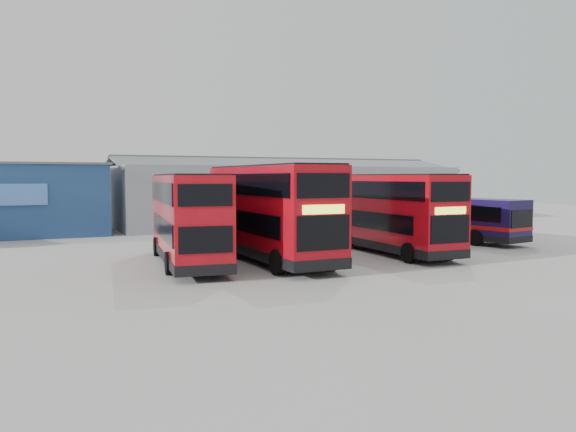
{
  "coord_description": "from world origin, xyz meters",
  "views": [
    {
      "loc": [
        -13.58,
        -26.19,
        4.14
      ],
      "look_at": [
        -1.07,
        0.09,
        2.1
      ],
      "focal_mm": 35.0,
      "sensor_mm": 36.0,
      "label": 1
    }
  ],
  "objects_px": {
    "double_decker_right": "(389,214)",
    "single_decker_blue": "(450,219)",
    "maintenance_shed": "(284,194)",
    "office_block": "(15,199)",
    "double_decker_centre": "(270,214)",
    "double_decker_left": "(188,220)"
  },
  "relations": [
    {
      "from": "double_decker_right",
      "to": "single_decker_blue",
      "type": "height_order",
      "value": "double_decker_right"
    },
    {
      "from": "maintenance_shed",
      "to": "double_decker_left",
      "type": "distance_m",
      "value": 25.14
    },
    {
      "from": "office_block",
      "to": "maintenance_shed",
      "type": "relative_size",
      "value": 0.4
    },
    {
      "from": "double_decker_centre",
      "to": "double_decker_right",
      "type": "distance_m",
      "value": 7.05
    },
    {
      "from": "maintenance_shed",
      "to": "single_decker_blue",
      "type": "bearing_deg",
      "value": -78.56
    },
    {
      "from": "office_block",
      "to": "single_decker_blue",
      "type": "relative_size",
      "value": 1.17
    },
    {
      "from": "maintenance_shed",
      "to": "office_block",
      "type": "bearing_deg",
      "value": -174.79
    },
    {
      "from": "office_block",
      "to": "single_decker_blue",
      "type": "distance_m",
      "value": 30.14
    },
    {
      "from": "double_decker_left",
      "to": "single_decker_blue",
      "type": "relative_size",
      "value": 0.98
    },
    {
      "from": "double_decker_left",
      "to": "double_decker_centre",
      "type": "height_order",
      "value": "double_decker_centre"
    },
    {
      "from": "double_decker_right",
      "to": "double_decker_left",
      "type": "bearing_deg",
      "value": 179.04
    },
    {
      "from": "single_decker_blue",
      "to": "office_block",
      "type": "bearing_deg",
      "value": -41.16
    },
    {
      "from": "double_decker_left",
      "to": "single_decker_blue",
      "type": "height_order",
      "value": "double_decker_left"
    },
    {
      "from": "maintenance_shed",
      "to": "double_decker_right",
      "type": "xyz_separation_m",
      "value": [
        -3.57,
        -21.18,
        -0.47
      ]
    },
    {
      "from": "office_block",
      "to": "maintenance_shed",
      "type": "distance_m",
      "value": 22.09
    },
    {
      "from": "maintenance_shed",
      "to": "double_decker_right",
      "type": "bearing_deg",
      "value": -99.58
    },
    {
      "from": "double_decker_centre",
      "to": "double_decker_right",
      "type": "xyz_separation_m",
      "value": [
        7.05,
        -0.1,
        -0.21
      ]
    },
    {
      "from": "double_decker_right",
      "to": "single_decker_blue",
      "type": "bearing_deg",
      "value": 27.46
    },
    {
      "from": "double_decker_left",
      "to": "double_decker_right",
      "type": "height_order",
      "value": "double_decker_right"
    },
    {
      "from": "double_decker_left",
      "to": "double_decker_right",
      "type": "bearing_deg",
      "value": -176.13
    },
    {
      "from": "double_decker_right",
      "to": "single_decker_blue",
      "type": "relative_size",
      "value": 0.98
    },
    {
      "from": "maintenance_shed",
      "to": "single_decker_blue",
      "type": "height_order",
      "value": "maintenance_shed"
    }
  ]
}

